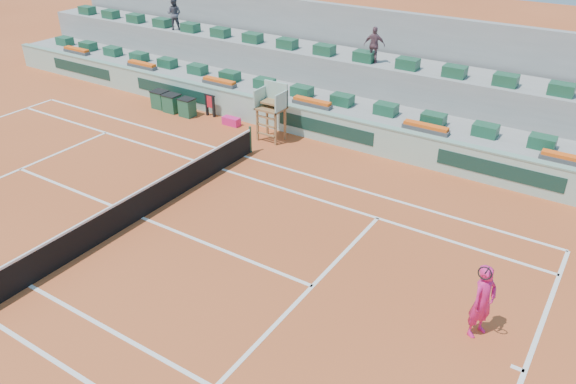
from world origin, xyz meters
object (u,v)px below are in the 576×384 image
drink_cooler_a (187,107)px  tennis_player (483,301)px  umpire_chair (272,104)px  player_bag (231,121)px

drink_cooler_a → tennis_player: (15.36, -6.88, 0.55)m
umpire_chair → tennis_player: (10.61, -6.86, -0.57)m
umpire_chair → drink_cooler_a: bearing=179.8°
umpire_chair → drink_cooler_a: (-4.75, 0.02, -1.12)m
player_bag → tennis_player: 14.85m
umpire_chair → tennis_player: bearing=-32.9°
player_bag → tennis_player: size_ratio=0.36×
player_bag → drink_cooler_a: 2.38m
umpire_chair → tennis_player: 12.65m
player_bag → tennis_player: bearing=-28.7°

